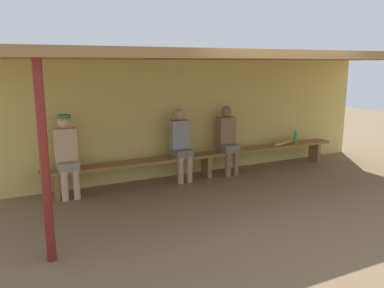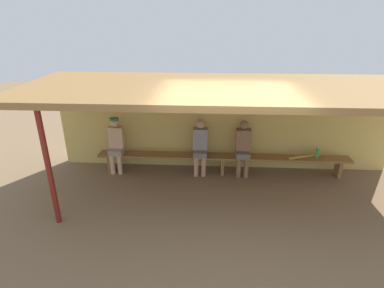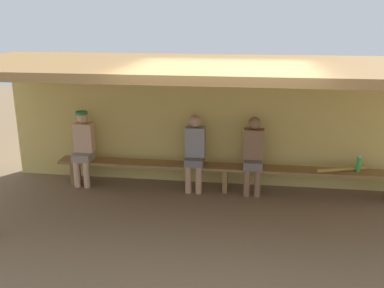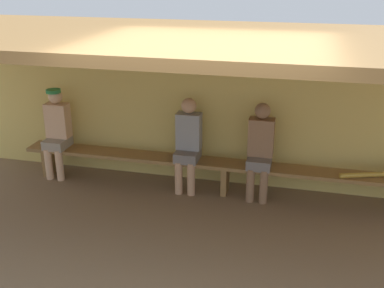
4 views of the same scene
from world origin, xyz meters
TOP-DOWN VIEW (x-y plane):
  - ground_plane at (0.00, 0.00)m, footprint 24.00×24.00m
  - back_wall at (0.00, 2.00)m, footprint 8.00×0.20m
  - dugout_roof at (0.00, 0.70)m, footprint 8.00×2.80m
  - bench at (0.00, 1.55)m, footprint 6.00×0.36m
  - player_in_red at (-0.54, 1.55)m, footprint 0.34×0.42m
  - player_rightmost at (0.47, 1.55)m, footprint 0.34×0.42m
  - player_in_blue at (-2.56, 1.55)m, footprint 0.34×0.42m
  - water_bottle_orange at (2.22, 1.59)m, footprint 0.08×0.08m
  - baseball_bat at (1.94, 1.55)m, footprint 0.87×0.36m

SIDE VIEW (x-z plane):
  - ground_plane at x=0.00m, z-range 0.00..0.00m
  - bench at x=0.00m, z-range 0.16..0.62m
  - baseball_bat at x=1.94m, z-range 0.46..0.53m
  - water_bottle_orange at x=2.22m, z-range 0.45..0.73m
  - player_in_red at x=-0.54m, z-range 0.06..1.40m
  - player_rightmost at x=0.47m, z-range 0.06..1.40m
  - player_in_blue at x=-2.56m, z-range 0.07..1.42m
  - back_wall at x=0.00m, z-range 0.00..2.20m
  - dugout_roof at x=0.00m, z-range 2.20..2.32m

